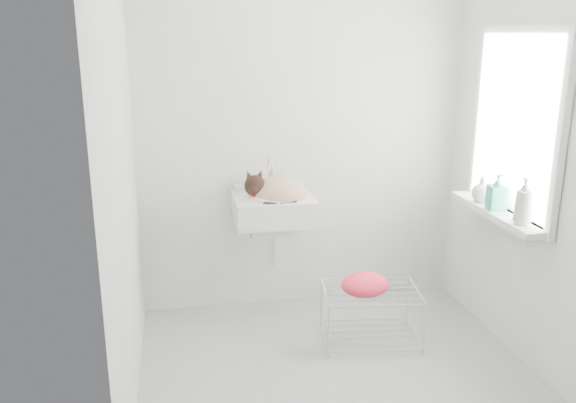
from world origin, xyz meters
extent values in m
cube|color=#9FA5A9|center=(0.00, 0.00, 0.00)|extent=(2.20, 2.00, 0.02)
cube|color=white|center=(0.00, 1.00, 1.25)|extent=(2.20, 0.02, 2.50)
cube|color=white|center=(1.10, 0.00, 1.25)|extent=(0.02, 2.00, 2.50)
cube|color=white|center=(-1.10, 0.00, 1.25)|extent=(0.02, 2.00, 2.50)
cube|color=white|center=(1.09, 0.20, 1.35)|extent=(0.01, 0.80, 1.00)
cube|color=white|center=(1.07, 0.20, 1.35)|extent=(0.04, 0.90, 1.10)
cube|color=white|center=(1.01, 0.20, 0.83)|extent=(0.16, 0.88, 0.04)
cube|color=white|center=(-0.24, 0.74, 0.85)|extent=(0.50, 0.44, 0.20)
ellipsoid|color=tan|center=(-0.21, 0.73, 0.88)|extent=(0.41, 0.37, 0.19)
sphere|color=black|center=(-0.36, 0.67, 0.97)|extent=(0.16, 0.16, 0.13)
torus|color=#D20003|center=(-0.34, 0.66, 0.93)|extent=(0.14, 0.13, 0.05)
cube|color=silver|center=(0.30, 0.32, 0.15)|extent=(0.62, 0.47, 0.34)
ellipsoid|color=#FF310F|center=(0.24, 0.27, 0.37)|extent=(0.32, 0.24, 0.12)
imported|color=silver|center=(1.00, -0.07, 0.85)|extent=(0.10, 0.10, 0.22)
imported|color=teal|center=(1.00, 0.20, 0.85)|extent=(0.11, 0.11, 0.22)
imported|color=silver|center=(1.00, 0.38, 0.85)|extent=(0.14, 0.14, 0.16)
camera|label=1|loc=(-0.83, -2.88, 1.86)|focal=37.26mm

